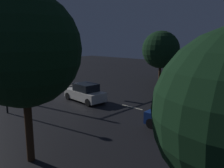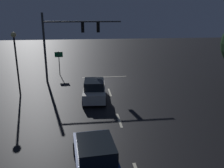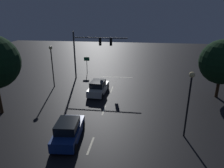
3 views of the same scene
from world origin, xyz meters
The scene contains 9 objects.
ground_plane centered at (0.00, 0.00, 0.00)m, with size 80.00×80.00×0.00m, color black.
traffic_signal_assembly centered at (3.71, -0.28, 4.79)m, with size 7.94×0.47×7.05m.
lane_dash_far centered at (0.00, 4.00, 0.00)m, with size 2.20×0.16×0.01m, color beige.
lane_dash_mid centered at (0.00, 10.00, 0.00)m, with size 2.20×0.16×0.01m, color beige.
stop_bar centered at (0.00, -1.47, 0.00)m, with size 5.00×0.16×0.01m, color beige.
car_approaching centered at (1.48, 5.60, 0.80)m, with size 2.14×4.46×1.70m.
car_distant centered at (1.91, 15.45, 0.80)m, with size 2.20×4.48×1.70m.
street_lamp_right_kerb centered at (7.97, 3.88, 3.82)m, with size 0.44×0.44×5.53m.
route_sign centered at (5.10, -3.02, 1.99)m, with size 0.90×0.11×2.76m.
Camera 2 is at (2.30, 25.01, 7.21)m, focal length 38.84 mm.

